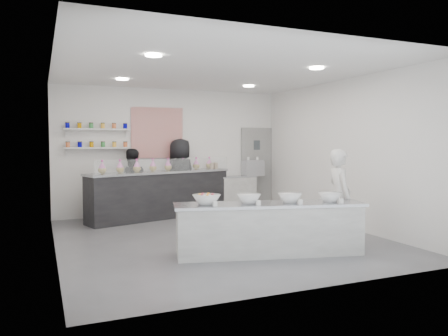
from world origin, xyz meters
The scene contains 26 objects.
floor centered at (0.00, 0.00, 0.00)m, with size 6.00×6.00×0.00m, color #515156.
ceiling centered at (0.00, 0.00, 3.00)m, with size 6.00×6.00×0.00m, color white.
back_wall centered at (0.00, 3.00, 1.50)m, with size 5.50×5.50×0.00m, color white.
left_wall centered at (-2.75, 0.00, 1.50)m, with size 6.00×6.00×0.00m, color white.
right_wall centered at (2.75, 0.00, 1.50)m, with size 6.00×6.00×0.00m, color white.
back_door centered at (2.30, 2.97, 1.05)m, with size 0.88×0.04×2.10m, color gray.
pattern_panel centered at (-0.35, 2.98, 1.95)m, with size 1.25×0.03×1.20m, color #AF2522.
jar_shelf_lower centered at (-1.75, 2.90, 1.60)m, with size 1.45×0.22×0.04m, color silver.
jar_shelf_upper centered at (-1.75, 2.90, 2.02)m, with size 1.45×0.22×0.04m, color silver.
preserve_jars centered at (-1.75, 2.88, 1.88)m, with size 1.45×0.10×0.56m, color orange, non-canonical shape.
downlight_0 centered at (-1.40, -1.00, 2.98)m, with size 0.24×0.24×0.02m, color white.
downlight_1 centered at (1.40, -1.00, 2.98)m, with size 0.24×0.24×0.02m, color white.
downlight_2 centered at (-1.40, 1.60, 2.98)m, with size 0.24×0.24×0.02m, color white.
downlight_3 centered at (1.40, 1.60, 2.98)m, with size 0.24×0.24×0.02m, color white.
prep_counter centered at (0.30, -1.39, 0.40)m, with size 2.93×0.67×0.80m, color #A5A5A1.
back_bar centered at (-0.42, 2.41, 0.54)m, with size 3.47×0.63×1.07m, color black.
sneeze_guard centered at (-0.34, 2.12, 1.22)m, with size 3.42×0.01×0.29m, color white.
espresso_ledge centered at (1.55, 2.78, 0.43)m, with size 1.16×0.37×0.86m, color #A5A5A1.
espresso_machine centered at (2.10, 2.78, 1.06)m, with size 0.51×0.35×0.39m, color #93969E.
cup_stacks centered at (1.00, 2.78, 1.04)m, with size 0.26×0.24×0.36m, color tan, non-canonical shape.
prep_bowls centered at (0.30, -1.39, 0.87)m, with size 2.32×0.47×0.15m, color white, non-canonical shape.
label_cards centered at (0.42, -1.89, 0.83)m, with size 2.01×0.04×0.07m, color white, non-canonical shape.
cookie_bags centered at (-0.42, 2.41, 1.22)m, with size 2.97×0.17×0.29m, color #E96ACB, non-canonical shape.
woman_prep centered at (1.74, -1.23, 0.81)m, with size 0.59×0.39×1.62m, color silver.
staff_left centered at (-1.05, 2.66, 0.79)m, with size 0.77×0.60×1.58m, color black.
staff_right centered at (0.12, 2.66, 0.91)m, with size 0.89×0.58×1.82m, color black.
Camera 1 is at (-2.94, -7.25, 1.74)m, focal length 35.00 mm.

